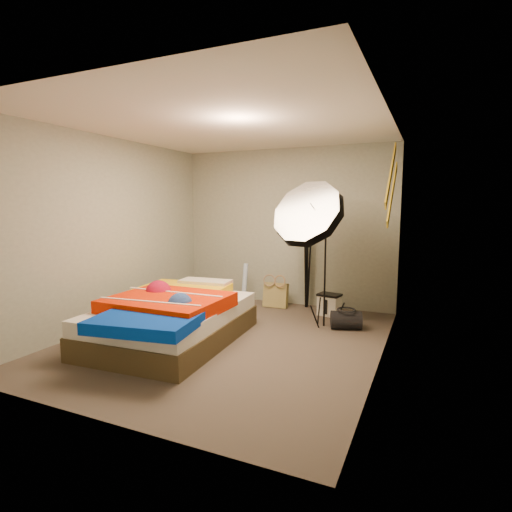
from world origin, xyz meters
The scene contains 15 objects.
floor centered at (0.00, 0.00, 0.00)m, with size 4.00×4.00×0.00m, color #4B413A.
ceiling centered at (0.00, 0.00, 2.50)m, with size 4.00×4.00×0.00m, color silver.
wall_back centered at (0.00, 2.00, 1.25)m, with size 3.50×3.50×0.00m, color #9DA190.
wall_front centered at (0.00, -2.00, 1.25)m, with size 3.50×3.50×0.00m, color #9DA190.
wall_left centered at (-1.75, 0.00, 1.25)m, with size 4.00×4.00×0.00m, color #9DA190.
wall_right centered at (1.75, 0.00, 1.25)m, with size 4.00×4.00×0.00m, color #9DA190.
tote_bag centered at (-0.03, 1.67, 0.19)m, with size 0.39×0.12×0.39m, color tan.
wrapping_roll centered at (-0.57, 1.64, 0.33)m, with size 0.08×0.08×0.67m, color #719DE1.
camera_case centered at (0.85, 1.55, 0.15)m, with size 0.30×0.21×0.30m, color white.
duffel_bag centered at (1.21, 0.99, 0.12)m, with size 0.24×0.24×0.39m, color black.
wall_stripe_upper centered at (1.73, 0.60, 1.95)m, with size 0.02×1.10×0.10m, color gold.
wall_stripe_lower centered at (1.73, 0.85, 1.75)m, with size 0.02×1.10×0.10m, color gold.
bed centered at (-0.58, -0.31, 0.29)m, with size 1.57×2.24×0.59m.
photo_umbrella centered at (0.72, 0.93, 1.46)m, with size 1.28×1.01×2.03m.
camera_tripod centered at (0.41, 1.87, 0.68)m, with size 0.07×0.07×1.19m.
Camera 1 is at (2.19, -4.10, 1.61)m, focal length 28.00 mm.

